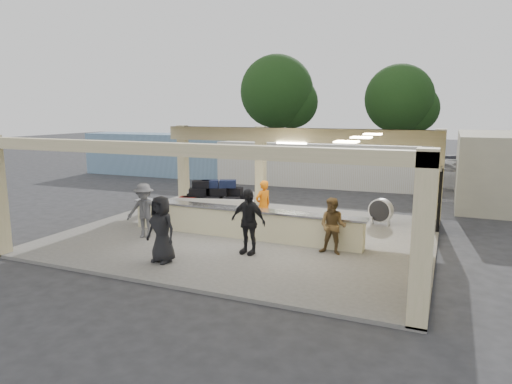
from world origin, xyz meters
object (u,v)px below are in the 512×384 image
at_px(container_blue, 162,154).
at_px(luggage_cart, 215,198).
at_px(passenger_b, 248,221).
at_px(passenger_c, 144,211).
at_px(drum_fan, 381,211).
at_px(passenger_a, 333,226).
at_px(baggage_counter, 242,223).
at_px(baggage_handler, 263,205).
at_px(passenger_d, 162,229).
at_px(car_dark, 457,169).
at_px(car_white_a, 451,175).
at_px(container_white, 316,164).

bearing_deg(container_blue, luggage_cart, -48.90).
bearing_deg(passenger_b, passenger_c, -175.11).
bearing_deg(drum_fan, luggage_cart, -145.48).
bearing_deg(luggage_cart, passenger_a, -38.78).
xyz_separation_m(baggage_counter, luggage_cart, (-1.86, 1.62, 0.39)).
bearing_deg(baggage_counter, container_blue, 133.46).
height_order(baggage_handler, container_blue, container_blue).
bearing_deg(baggage_handler, container_blue, -103.82).
distance_m(baggage_handler, passenger_d, 4.47).
distance_m(passenger_a, passenger_b, 2.46).
relative_size(drum_fan, passenger_d, 0.52).
xyz_separation_m(car_dark, container_blue, (-18.06, -4.16, 0.58)).
distance_m(passenger_b, passenger_c, 3.84).
distance_m(baggage_counter, car_white_a, 15.01).
bearing_deg(car_dark, baggage_counter, -157.21).
relative_size(drum_fan, container_blue, 0.09).
height_order(luggage_cart, passenger_a, passenger_a).
xyz_separation_m(passenger_a, container_blue, (-14.65, 12.70, 0.43)).
distance_m(luggage_cart, passenger_c, 3.09).
xyz_separation_m(baggage_counter, passenger_b, (0.91, -1.52, 0.48)).
bearing_deg(luggage_cart, passenger_d, -94.24).
xyz_separation_m(passenger_a, passenger_b, (-2.28, -0.90, 0.13)).
height_order(car_dark, container_white, container_white).
height_order(container_white, container_blue, container_blue).
height_order(luggage_cart, car_white_a, luggage_cart).
height_order(baggage_counter, car_dark, car_dark).
bearing_deg(drum_fan, passenger_b, -104.84).
relative_size(baggage_counter, container_white, 0.73).
bearing_deg(drum_fan, container_blue, 167.46).
distance_m(car_white_a, container_blue, 17.80).
relative_size(passenger_c, passenger_d, 0.97).
distance_m(container_white, container_blue, 10.61).
relative_size(baggage_counter, container_blue, 0.78).
height_order(baggage_counter, passenger_c, passenger_c).
xyz_separation_m(passenger_d, car_white_a, (7.24, 16.76, -0.26)).
bearing_deg(car_dark, passenger_c, -163.62).
distance_m(baggage_handler, passenger_a, 3.40).
relative_size(passenger_b, passenger_c, 1.07).
relative_size(baggage_counter, drum_fan, 8.48).
relative_size(luggage_cart, passenger_c, 1.68).
bearing_deg(container_blue, car_dark, 11.56).
height_order(car_white_a, car_dark, car_dark).
bearing_deg(passenger_a, drum_fan, 82.04).
bearing_deg(passenger_c, car_dark, 44.92).
xyz_separation_m(luggage_cart, car_dark, (8.47, 14.62, -0.19)).
xyz_separation_m(passenger_c, car_white_a, (9.20, 14.91, -0.23)).
relative_size(baggage_counter, passenger_a, 4.91).
bearing_deg(container_blue, car_white_a, 3.58).
bearing_deg(passenger_b, passenger_d, -130.77).
height_order(car_dark, container_blue, container_blue).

